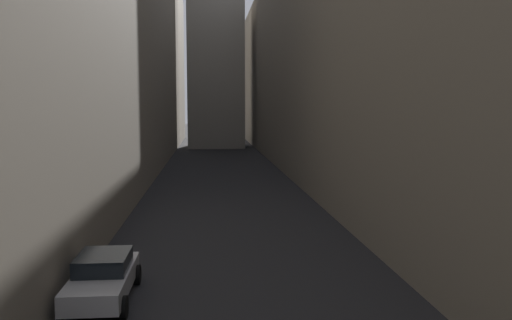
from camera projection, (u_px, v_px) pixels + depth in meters
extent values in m
plane|color=#232326|center=(222.00, 176.00, 44.94)|extent=(264.00, 264.00, 0.00)
cube|color=gray|center=(65.00, 29.00, 44.46)|extent=(15.37, 108.00, 24.91)
cube|color=gray|center=(352.00, 55.00, 46.91)|extent=(12.49, 108.00, 20.93)
cube|color=#B7B7BC|center=(103.00, 281.00, 16.04)|extent=(1.66, 4.26, 0.59)
cube|color=black|center=(103.00, 262.00, 16.15)|extent=(1.52, 1.96, 0.50)
cylinder|color=black|center=(86.00, 276.00, 17.43)|extent=(0.22, 0.66, 0.66)
cylinder|color=black|center=(137.00, 275.00, 17.58)|extent=(0.22, 0.66, 0.66)
cylinder|color=black|center=(62.00, 310.00, 14.56)|extent=(0.22, 0.66, 0.66)
cylinder|color=black|center=(123.00, 308.00, 14.70)|extent=(0.22, 0.66, 0.66)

